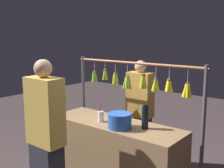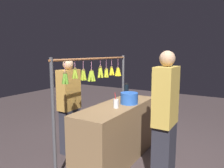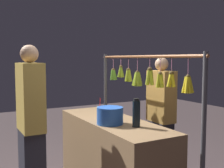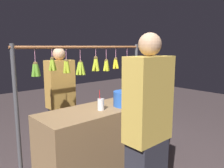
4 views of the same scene
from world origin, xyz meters
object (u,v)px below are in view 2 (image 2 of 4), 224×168
customer_person (165,122)px  vendor_person (69,107)px  water_bottle (126,92)px  blue_bucket (129,98)px  drink_cup (116,104)px

customer_person → vendor_person: bearing=-93.5°
water_bottle → blue_bucket: bearing=36.2°
water_bottle → blue_bucket: (0.23, 0.17, -0.05)m
vendor_person → customer_person: size_ratio=0.93×
vendor_person → customer_person: customer_person is taller
vendor_person → customer_person: (0.10, 1.63, 0.06)m
blue_bucket → customer_person: (0.44, 0.70, -0.13)m
water_bottle → blue_bucket: size_ratio=1.05×
drink_cup → customer_person: (0.11, 0.75, -0.11)m
water_bottle → vendor_person: 0.98m
water_bottle → customer_person: 1.11m
water_bottle → blue_bucket: water_bottle is taller
water_bottle → vendor_person: bearing=-53.3°
water_bottle → drink_cup: bearing=12.1°
blue_bucket → vendor_person: vendor_person is taller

